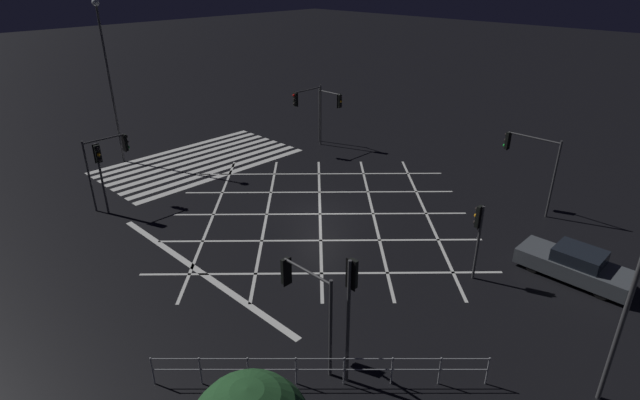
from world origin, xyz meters
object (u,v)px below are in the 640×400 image
object	(u,v)px
traffic_light_ne_cross	(303,291)
waiting_car	(575,265)
traffic_light_se_cross	(100,165)
traffic_light_median_north	(478,227)
traffic_light_sw_cross	(331,106)
traffic_light_nw_cross	(528,154)
traffic_light_se_main	(110,154)
traffic_light_sw_main	(307,105)
street_lamp_east	(106,63)
traffic_light_ne_main	(351,297)

from	to	relation	value
traffic_light_ne_cross	waiting_car	world-z (taller)	traffic_light_ne_cross
traffic_light_se_cross	traffic_light_median_north	bearing A→B (deg)	25.55
traffic_light_median_north	traffic_light_sw_cross	bearing A→B (deg)	-27.74
traffic_light_nw_cross	traffic_light_sw_cross	size ratio (longest dim) A/B	1.05
traffic_light_se_cross	traffic_light_median_north	world-z (taller)	traffic_light_se_cross
traffic_light_sw_cross	traffic_light_se_cross	world-z (taller)	traffic_light_sw_cross
traffic_light_nw_cross	waiting_car	world-z (taller)	traffic_light_nw_cross
traffic_light_nw_cross	traffic_light_se_main	xyz separation A→B (m)	(14.89, -16.01, -0.20)
traffic_light_se_cross	waiting_car	distance (m)	22.69
traffic_light_median_north	traffic_light_sw_main	distance (m)	17.90
traffic_light_sw_cross	street_lamp_east	bearing A→B (deg)	-121.65
traffic_light_median_north	waiting_car	distance (m)	4.61
traffic_light_ne_cross	traffic_light_sw_main	size ratio (longest dim) A/B	0.83
traffic_light_se_main	street_lamp_east	world-z (taller)	street_lamp_east
traffic_light_se_main	street_lamp_east	distance (m)	7.81
traffic_light_nw_cross	traffic_light_se_main	world-z (taller)	traffic_light_nw_cross
traffic_light_sw_cross	traffic_light_ne_main	world-z (taller)	traffic_light_ne_main
traffic_light_sw_cross	traffic_light_median_north	bearing A→B (deg)	-27.74
traffic_light_ne_main	traffic_light_median_north	size ratio (longest dim) A/B	1.32
traffic_light_ne_main	traffic_light_sw_main	xyz separation A→B (m)	(-14.52, -16.69, 0.05)
traffic_light_ne_cross	traffic_light_sw_main	distance (m)	21.08
traffic_light_se_main	street_lamp_east	xyz separation A→B (m)	(-3.28, -6.11, 3.59)
street_lamp_east	traffic_light_sw_cross	bearing A→B (deg)	148.35
traffic_light_ne_cross	street_lamp_east	distance (m)	22.76
traffic_light_se_cross	waiting_car	world-z (taller)	traffic_light_se_cross
traffic_light_ne_cross	traffic_light_se_cross	bearing A→B (deg)	-0.75
traffic_light_nw_cross	traffic_light_se_main	bearing A→B (deg)	42.92
traffic_light_median_north	street_lamp_east	bearing A→B (deg)	9.12
traffic_light_median_north	street_lamp_east	distance (m)	24.27
waiting_car	traffic_light_se_cross	bearing A→B (deg)	28.97
traffic_light_median_north	traffic_light_se_main	distance (m)	18.89
traffic_light_median_north	traffic_light_se_main	xyz separation A→B (m)	(7.07, -17.51, 0.48)
traffic_light_ne_main	waiting_car	distance (m)	11.54
traffic_light_ne_cross	traffic_light_se_main	size ratio (longest dim) A/B	0.93
traffic_light_ne_cross	traffic_light_sw_cross	bearing A→B (deg)	-49.00
traffic_light_sw_cross	traffic_light_ne_main	size ratio (longest dim) A/B	0.89
traffic_light_sw_main	street_lamp_east	xyz separation A→B (m)	(10.42, -7.02, 3.25)
traffic_light_ne_main	traffic_light_se_main	distance (m)	17.62
traffic_light_sw_main	traffic_light_se_main	size ratio (longest dim) A/B	1.11
traffic_light_ne_main	traffic_light_sw_main	distance (m)	22.13
traffic_light_se_cross	traffic_light_se_main	size ratio (longest dim) A/B	0.99
traffic_light_se_cross	waiting_car	size ratio (longest dim) A/B	0.86
traffic_light_ne_cross	waiting_car	size ratio (longest dim) A/B	0.81
traffic_light_sw_cross	traffic_light_sw_main	distance (m)	1.93
traffic_light_nw_cross	street_lamp_east	world-z (taller)	street_lamp_east
traffic_light_ne_cross	traffic_light_median_north	size ratio (longest dim) A/B	1.08
traffic_light_sw_cross	traffic_light_ne_cross	bearing A→B (deg)	-49.00
traffic_light_se_cross	traffic_light_ne_main	xyz separation A→B (m)	(-0.08, 16.79, 0.40)
traffic_light_sw_cross	traffic_light_ne_main	bearing A→B (deg)	-45.33
traffic_light_ne_main	traffic_light_nw_cross	bearing A→B (deg)	5.76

